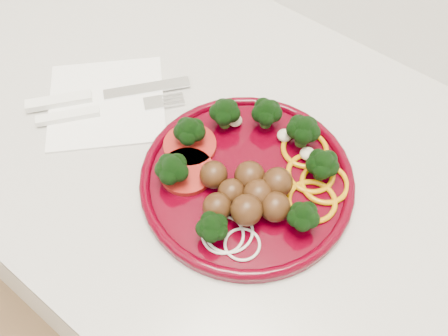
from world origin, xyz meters
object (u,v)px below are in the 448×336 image
Objects in this scene: napkin at (107,102)px; fork at (86,113)px; knife at (87,97)px; plate at (248,176)px.

fork reaches higher than napkin.
knife reaches higher than napkin.
napkin is 0.83× the size of knife.
plate reaches higher than napkin.
fork is (-0.25, -0.05, -0.01)m from plate.
plate is at bearing 4.12° from napkin.
plate reaches higher than knife.
knife is (-0.03, -0.01, 0.01)m from napkin.
napkin is at bearing -175.88° from plate.
plate is 0.25m from napkin.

